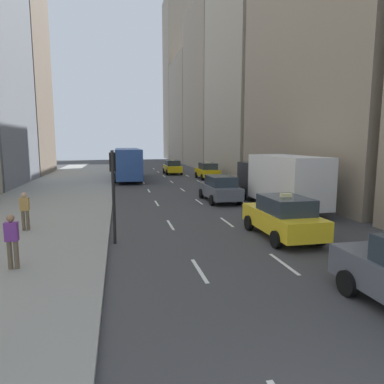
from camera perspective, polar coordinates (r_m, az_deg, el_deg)
sidewalk_left at (r=29.33m, az=-20.75°, el=0.22°), size 8.00×66.00×0.15m
lane_markings at (r=25.55m, az=-0.37°, el=-0.51°), size 5.72×56.00×0.01m
building_row_right at (r=50.22m, az=5.28°, el=19.30°), size 6.00×89.39×37.50m
taxi_lead at (r=14.53m, az=14.90°, el=-3.97°), size 2.02×4.40×1.87m
taxi_second at (r=36.96m, az=2.59°, el=3.54°), size 2.02×4.40×1.87m
taxi_third at (r=42.77m, az=-3.27°, el=4.17°), size 2.02×4.40×1.87m
sedan_black_near at (r=22.78m, az=4.66°, el=0.62°), size 2.02×4.61×1.73m
city_bus at (r=37.38m, az=-10.69°, el=4.85°), size 2.80×11.61×3.25m
box_truck at (r=21.04m, az=14.29°, el=2.04°), size 2.58×8.40×3.15m
pedestrian_mid_block at (r=11.47m, az=-27.81°, el=-6.92°), size 0.36×0.22×1.65m
pedestrian_far_walking at (r=16.23m, az=-26.09°, el=-2.60°), size 0.36×0.22×1.65m
traffic_light_pole at (r=13.37m, az=-13.02°, el=1.70°), size 0.24×0.42×3.60m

